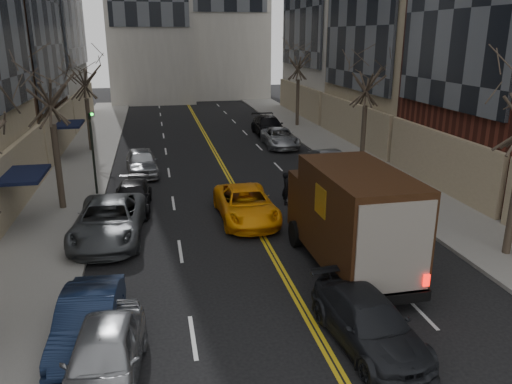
{
  "coord_description": "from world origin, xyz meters",
  "views": [
    {
      "loc": [
        -4.21,
        -4.33,
        8.19
      ],
      "look_at": [
        -0.4,
        14.19,
        2.2
      ],
      "focal_mm": 35.0,
      "sensor_mm": 36.0,
      "label": 1
    }
  ],
  "objects_px": {
    "ups_truck": "(350,218)",
    "taxi": "(246,204)",
    "pedestrian": "(286,188)",
    "observer_sedan": "(369,322)"
  },
  "relations": [
    {
      "from": "taxi",
      "to": "pedestrian",
      "type": "relative_size",
      "value": 3.21
    },
    {
      "from": "taxi",
      "to": "pedestrian",
      "type": "xyz_separation_m",
      "value": [
        2.37,
        1.74,
        0.09
      ]
    },
    {
      "from": "ups_truck",
      "to": "pedestrian",
      "type": "xyz_separation_m",
      "value": [
        -0.35,
        7.42,
        -1.11
      ]
    },
    {
      "from": "ups_truck",
      "to": "taxi",
      "type": "relative_size",
      "value": 1.33
    },
    {
      "from": "ups_truck",
      "to": "taxi",
      "type": "height_order",
      "value": "ups_truck"
    },
    {
      "from": "observer_sedan",
      "to": "taxi",
      "type": "relative_size",
      "value": 0.91
    },
    {
      "from": "ups_truck",
      "to": "taxi",
      "type": "xyz_separation_m",
      "value": [
        -2.72,
        5.68,
        -1.2
      ]
    },
    {
      "from": "ups_truck",
      "to": "pedestrian",
      "type": "relative_size",
      "value": 4.27
    },
    {
      "from": "ups_truck",
      "to": "observer_sedan",
      "type": "relative_size",
      "value": 1.46
    },
    {
      "from": "ups_truck",
      "to": "taxi",
      "type": "bearing_deg",
      "value": 114.92
    }
  ]
}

